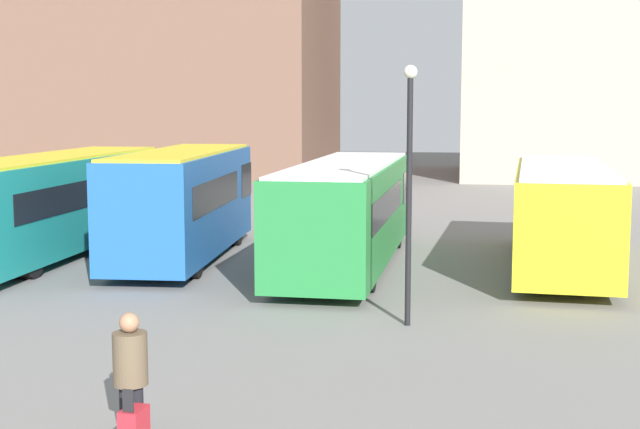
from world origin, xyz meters
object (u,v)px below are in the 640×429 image
(bus_2, at_px, (348,209))
(traveler, at_px, (130,366))
(bus_0, at_px, (55,200))
(lamp_post_0, at_px, (409,173))
(bus_3, at_px, (562,212))
(bus_1, at_px, (184,201))

(bus_2, distance_m, traveler, 13.94)
(bus_0, bearing_deg, bus_2, -93.17)
(lamp_post_0, bearing_deg, bus_2, 107.63)
(bus_0, distance_m, bus_2, 9.11)
(bus_3, bearing_deg, lamp_post_0, 156.15)
(bus_2, xyz_separation_m, traveler, (-1.14, -13.88, -0.53))
(traveler, bearing_deg, bus_1, 19.71)
(bus_0, relative_size, bus_3, 1.16)
(bus_0, height_order, bus_1, bus_1)
(bus_3, height_order, traveler, bus_3)
(bus_1, xyz_separation_m, traveler, (3.79, -14.14, -0.66))
(bus_3, xyz_separation_m, traveler, (-7.14, -14.44, -0.50))
(bus_1, distance_m, traveler, 14.66)
(bus_2, bearing_deg, bus_3, -83.37)
(traveler, xyz_separation_m, lamp_post_0, (3.28, 7.14, 2.10))
(bus_1, distance_m, lamp_post_0, 10.05)
(bus_0, relative_size, lamp_post_0, 2.22)
(bus_0, relative_size, traveler, 6.56)
(bus_2, relative_size, traveler, 6.15)
(bus_0, distance_m, bus_3, 15.10)
(bus_1, height_order, traveler, bus_1)
(bus_1, bearing_deg, lamp_post_0, -138.06)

